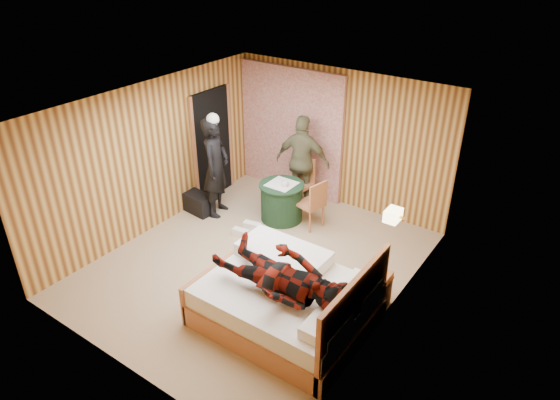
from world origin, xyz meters
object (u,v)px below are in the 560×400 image
Objects in this scene: duffel_bag at (198,203)px; woman_standing at (216,167)px; chair_far at (302,179)px; round_table at (282,201)px; man_on_bed at (280,268)px; wall_lamp at (393,215)px; chair_near at (314,201)px; man_at_table at (303,162)px; bed at (289,301)px; nightstand at (371,291)px.

woman_standing is at bearing 35.59° from duffel_bag.
woman_standing is at bearing -132.72° from chair_far.
man_on_bed reaches higher than round_table.
wall_lamp is 2.92m from chair_far.
chair_near is 0.51× the size of man_at_table.
bed is 2.38m from chair_near.
bed is 1.22× the size of man_at_table.
chair_far is at bearing 82.56° from man_at_table.
chair_near is 1.80m from woman_standing.
chair_near is (0.60, 0.07, 0.16)m from round_table.
bed is at bearing -19.65° from duffel_bag.
man_at_table is (-2.38, 1.55, -0.44)m from wall_lamp.
woman_standing reaches higher than duffel_bag.
wall_lamp is at bearing 73.88° from chair_near.
round_table is at bearing 151.81° from nightstand.
round_table is 0.63m from chair_near.
nightstand is 0.31× the size of man_on_bed.
round_table reaches higher than duffel_bag.
duffel_bag is (-3.73, 0.60, -0.10)m from nightstand.
man_on_bed is (1.60, -2.33, 0.65)m from round_table.
nightstand is 0.69× the size of round_table.
chair_far is at bearing 89.80° from round_table.
nightstand is 3.00m from chair_far.
wall_lamp is 0.15× the size of man_at_table.
nightstand is (0.76, 0.85, -0.06)m from bed.
wall_lamp is 2.87m from man_at_table.
round_table is 0.89× the size of chair_near.
nightstand is at bearing -97.04° from wall_lamp.
wall_lamp is 3.95m from duffel_bag.
bed is 3.46× the size of duffel_bag.
man_at_table reaches higher than chair_near.
man_at_table is at bearing 96.25° from chair_far.
nightstand is at bearing -28.19° from round_table.
man_on_bed is (1.60, -2.98, 0.14)m from man_at_table.
woman_standing reaches higher than wall_lamp.
duffel_bag is 0.34× the size of woman_standing.
bed is at bearing -131.77° from nightstand.
chair_near is at bearing 151.30° from wall_lamp.
man_on_bed is at bearing -60.02° from chair_far.
chair_near is at bearing 112.60° from man_on_bed.
wall_lamp is 0.12× the size of bed.
bed is 2.62m from round_table.
wall_lamp reaches higher than round_table.
wall_lamp is 0.14× the size of woman_standing.
chair_near is 1.44× the size of duffel_bag.
wall_lamp is 1.65m from man_on_bed.
nightstand is 3.55m from woman_standing.
chair_far is at bearing 147.23° from wall_lamp.
round_table is at bearing -88.64° from chair_far.
man_on_bed is (0.03, -0.23, 0.67)m from bed.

